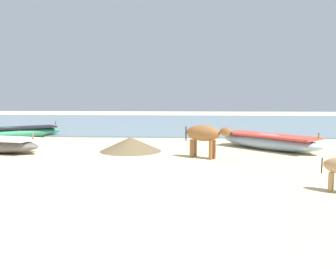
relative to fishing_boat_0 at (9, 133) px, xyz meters
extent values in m
plane|color=beige|center=(5.94, -6.55, -0.30)|extent=(80.00, 80.00, 0.00)
cube|color=slate|center=(5.94, 10.73, -0.26)|extent=(60.00, 20.00, 0.08)
ellipsoid|color=#338C66|center=(0.00, 0.00, -0.02)|extent=(4.35, 3.80, 0.54)
cube|color=black|center=(0.00, 0.00, 0.21)|extent=(3.90, 3.43, 0.07)
cube|color=olive|center=(0.27, 0.22, 0.13)|extent=(0.68, 0.81, 0.04)
cylinder|color=olive|center=(1.68, 1.35, 0.35)|extent=(0.06, 0.06, 0.20)
ellipsoid|color=#8CA5B7|center=(11.26, -2.45, -0.01)|extent=(3.63, 3.68, 0.56)
cube|color=#CC3F33|center=(11.26, -2.45, 0.23)|extent=(3.28, 3.32, 0.07)
cube|color=olive|center=(11.47, -2.67, 0.14)|extent=(0.78, 0.77, 0.04)
cylinder|color=olive|center=(12.55, -3.78, 0.37)|extent=(0.06, 0.06, 0.20)
cylinder|color=olive|center=(3.16, -4.14, 0.33)|extent=(0.06, 0.06, 0.20)
ellipsoid|color=brown|center=(8.77, -4.39, 0.49)|extent=(1.23, 0.96, 0.50)
ellipsoid|color=brown|center=(9.44, -4.76, 0.58)|extent=(0.44, 0.38, 0.27)
sphere|color=#2D2119|center=(9.59, -4.84, 0.55)|extent=(0.14, 0.14, 0.10)
cylinder|color=brown|center=(9.13, -4.44, -0.01)|extent=(0.12, 0.12, 0.58)
cylinder|color=brown|center=(9.00, -4.66, -0.01)|extent=(0.12, 0.12, 0.58)
cylinder|color=brown|center=(8.54, -4.12, -0.01)|extent=(0.12, 0.12, 0.58)
cylinder|color=brown|center=(8.42, -4.34, -0.01)|extent=(0.12, 0.12, 0.58)
cylinder|color=#2D2119|center=(8.24, -4.09, 0.44)|extent=(0.04, 0.04, 0.47)
cylinder|color=tan|center=(11.26, -7.91, -0.10)|extent=(0.08, 0.08, 0.39)
cylinder|color=tan|center=(11.16, -8.06, -0.10)|extent=(0.08, 0.08, 0.39)
cylinder|color=#2D2119|center=(11.06, -7.88, 0.21)|extent=(0.03, 0.03, 0.32)
cone|color=brown|center=(6.27, -3.18, -0.04)|extent=(3.10, 3.10, 0.50)
camera|label=1|loc=(8.34, -14.68, 1.57)|focal=35.22mm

